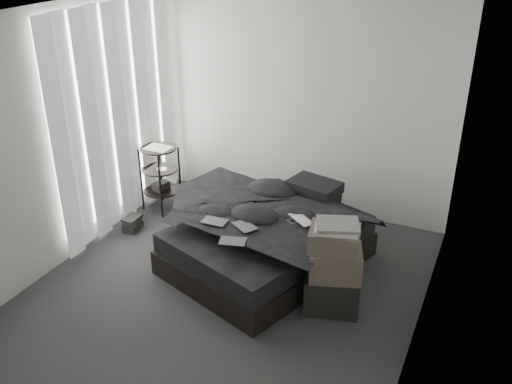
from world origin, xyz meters
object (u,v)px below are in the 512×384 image
at_px(bed, 267,253).
at_px(side_stand, 161,179).
at_px(box_lower, 332,291).
at_px(laptop, 297,214).

xyz_separation_m(bed, side_stand, (-1.69, 0.61, 0.27)).
height_order(bed, side_stand, side_stand).
distance_m(bed, side_stand, 1.82).
bearing_deg(bed, side_stand, 179.67).
bearing_deg(bed, box_lower, -7.88).
relative_size(laptop, box_lower, 0.62).
bearing_deg(side_stand, box_lower, -22.36).
bearing_deg(laptop, bed, -154.50).
distance_m(bed, box_lower, 0.95).
distance_m(bed, laptop, 0.67).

